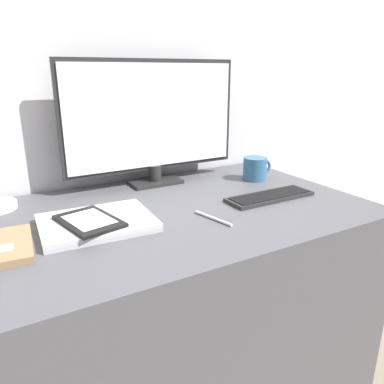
# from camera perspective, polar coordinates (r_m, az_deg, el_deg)

# --- Properties ---
(wall_back) EXTENTS (3.60, 0.05, 2.40)m
(wall_back) POSITION_cam_1_polar(r_m,az_deg,el_deg) (1.44, -11.18, 20.76)
(wall_back) COLOR silver
(wall_back) RESTS_ON ground_plane
(desk) EXTENTS (1.18, 0.73, 0.72)m
(desk) POSITION_cam_1_polar(r_m,az_deg,el_deg) (1.31, -2.77, -17.63)
(desk) COLOR #4C4C51
(desk) RESTS_ON ground_plane
(monitor) EXTENTS (0.65, 0.11, 0.44)m
(monitor) POSITION_cam_1_polar(r_m,az_deg,el_deg) (1.35, -5.97, 10.85)
(monitor) COLOR #262626
(monitor) RESTS_ON desk
(keyboard) EXTENTS (0.30, 0.10, 0.01)m
(keyboard) POSITION_cam_1_polar(r_m,az_deg,el_deg) (1.25, 11.78, -0.66)
(keyboard) COLOR #282828
(keyboard) RESTS_ON desk
(laptop) EXTENTS (0.31, 0.24, 0.02)m
(laptop) POSITION_cam_1_polar(r_m,az_deg,el_deg) (1.04, -14.30, -4.56)
(laptop) COLOR #BCBCC1
(laptop) RESTS_ON desk
(ereader) EXTENTS (0.16, 0.21, 0.01)m
(ereader) POSITION_cam_1_polar(r_m,az_deg,el_deg) (1.01, -15.41, -4.27)
(ereader) COLOR black
(ereader) RESTS_ON laptop
(coffee_mug) EXTENTS (0.12, 0.09, 0.09)m
(coffee_mug) POSITION_cam_1_polar(r_m,az_deg,el_deg) (1.45, 9.61, 3.53)
(coffee_mug) COLOR #336089
(coffee_mug) RESTS_ON desk
(pen) EXTENTS (0.04, 0.14, 0.01)m
(pen) POSITION_cam_1_polar(r_m,az_deg,el_deg) (1.05, 3.23, -4.01)
(pen) COLOR silver
(pen) RESTS_ON desk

